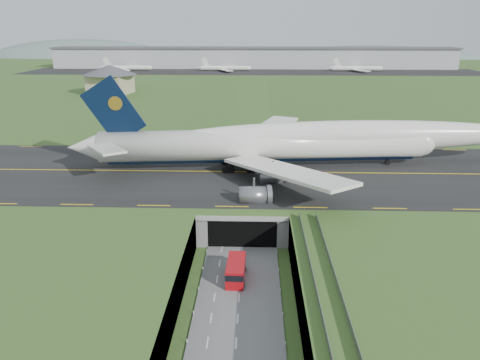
{
  "coord_description": "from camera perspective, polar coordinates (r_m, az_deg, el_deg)",
  "views": [
    {
      "loc": [
        2.08,
        -65.59,
        36.86
      ],
      "look_at": [
        -0.79,
        20.0,
        8.53
      ],
      "focal_mm": 35.0,
      "sensor_mm": 36.0,
      "label": 1
    }
  ],
  "objects": [
    {
      "name": "distant_hills",
      "position": [
        501.16,
        9.31,
        13.39
      ],
      "size": [
        700.0,
        91.0,
        60.0
      ],
      "color": "slate",
      "rests_on": "ground"
    },
    {
      "name": "taxiway",
      "position": [
        103.3,
        0.68,
        0.97
      ],
      "size": [
        800.0,
        44.0,
        0.18
      ],
      "primitive_type": "cube",
      "color": "black",
      "rests_on": "airfield_deck"
    },
    {
      "name": "jumbo_jet",
      "position": [
        106.53,
        6.96,
        4.59
      ],
      "size": [
        104.84,
        65.24,
        21.69
      ],
      "rotation": [
        0.0,
        0.0,
        0.1
      ],
      "color": "white",
      "rests_on": "ground"
    },
    {
      "name": "guideway",
      "position": [
        56.87,
        11.03,
        -15.76
      ],
      "size": [
        3.0,
        53.0,
        7.05
      ],
      "color": "#A8A8A3",
      "rests_on": "ground"
    },
    {
      "name": "shuttle_tram",
      "position": [
        72.15,
        -0.49,
        -10.92
      ],
      "size": [
        2.96,
        7.3,
        2.96
      ],
      "rotation": [
        0.0,
        0.0,
        -0.03
      ],
      "color": "#B10B12",
      "rests_on": "ground"
    },
    {
      "name": "airfield_deck",
      "position": [
        73.84,
        0.09,
        -8.99
      ],
      "size": [
        800.0,
        800.0,
        6.0
      ],
      "primitive_type": "cube",
      "color": "gray",
      "rests_on": "ground"
    },
    {
      "name": "service_building",
      "position": [
        232.91,
        -15.58,
        12.03
      ],
      "size": [
        28.57,
        28.57,
        13.55
      ],
      "rotation": [
        0.0,
        0.0,
        -0.16
      ],
      "color": "tan",
      "rests_on": "ground"
    },
    {
      "name": "ground",
      "position": [
        75.27,
        0.09,
        -11.02
      ],
      "size": [
        900.0,
        900.0,
        0.0
      ],
      "primitive_type": "plane",
      "color": "#325020",
      "rests_on": "ground"
    },
    {
      "name": "cargo_terminal",
      "position": [
        365.73,
        1.63,
        14.7
      ],
      "size": [
        320.0,
        67.0,
        15.6
      ],
      "color": "#B2B2B2",
      "rests_on": "ground"
    },
    {
      "name": "trench_road",
      "position": [
        68.78,
        -0.11,
        -14.0
      ],
      "size": [
        12.0,
        75.0,
        0.2
      ],
      "primitive_type": "cube",
      "color": "slate",
      "rests_on": "ground"
    },
    {
      "name": "tunnel_portal",
      "position": [
        88.89,
        0.44,
        -3.85
      ],
      "size": [
        17.0,
        22.3,
        6.0
      ],
      "color": "gray",
      "rests_on": "ground"
    }
  ]
}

